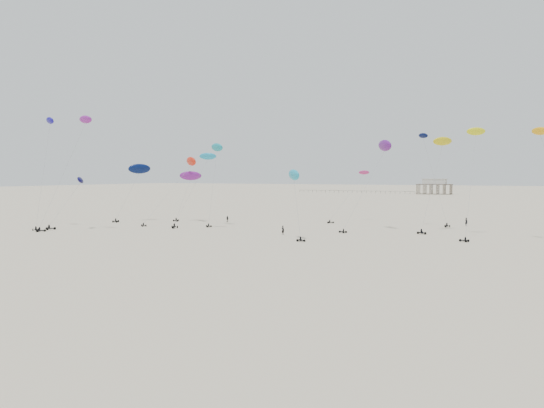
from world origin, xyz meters
The scene contains 20 objects.
ground_plane centered at (0.00, 200.00, 0.00)m, with size 900.00×900.00×0.00m, color beige.
pavilion_main centered at (-10.00, 350.00, 4.22)m, with size 21.00×13.00×9.80m.
pier_fence centered at (-62.00, 350.00, 0.77)m, with size 80.20×0.20×1.50m.
rig_0 centered at (-27.09, 104.72, 10.72)m, with size 9.94×6.44×17.53m.
rig_1 centered at (-51.33, 90.41, 6.86)m, with size 8.03×7.56×12.16m.
rig_3 centered at (21.07, 132.34, 12.33)m, with size 8.34×4.16×22.26m.
rig_4 centered at (23.68, 121.07, 15.20)m, with size 6.15×12.19×20.95m.
rig_5 centered at (-48.47, 89.61, 18.18)m, with size 9.36×9.95×25.62m.
rig_7 centered at (-58.90, 91.40, 18.03)m, with size 8.44×11.70×26.27m.
rig_8 centered at (-39.27, 120.00, 10.73)m, with size 6.40×6.05×13.39m.
rig_9 centered at (31.20, 114.98, 15.95)m, with size 4.20×16.16×23.91m.
rig_10 centered at (-37.32, 116.30, 14.25)m, with size 7.60×17.95×20.70m.
rig_11 centered at (-0.25, 136.27, 7.66)m, with size 7.80×13.23×17.25m.
rig_13 centered at (11.86, 119.51, 17.18)m, with size 9.67×14.72×21.52m.
rig_14 centered at (1.57, 94.72, 10.55)m, with size 5.75×5.65×13.32m.
rig_15 centered at (-51.92, 114.52, 12.39)m, with size 5.40×10.86×15.50m.
rig_16 centered at (-26.34, 112.35, 16.45)m, with size 5.14×7.84×19.96m.
spectator_0 centered at (-3.90, 101.46, 0.00)m, with size 0.78×0.53×2.13m, color black.
spectator_2 centered at (-28.60, 121.54, 0.00)m, with size 1.11×0.60×1.88m, color black.
spectator_3 centered at (28.19, 137.08, 0.00)m, with size 0.84×0.57×2.30m, color black.
Camera 1 is at (40.01, 3.29, 12.16)m, focal length 35.00 mm.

